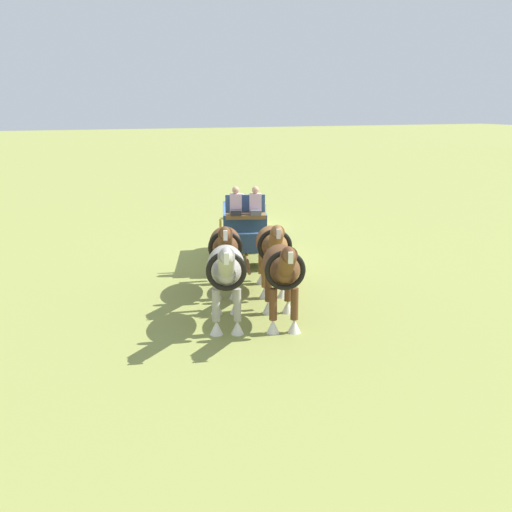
% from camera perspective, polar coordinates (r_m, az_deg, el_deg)
% --- Properties ---
extents(ground_plane, '(220.00, 220.00, 0.00)m').
position_cam_1_polar(ground_plane, '(20.51, -1.16, -0.21)').
color(ground_plane, olive).
extents(show_wagon, '(5.77, 2.70, 2.69)m').
position_cam_1_polar(show_wagon, '(20.09, -1.16, 2.92)').
color(show_wagon, '#2D4C7A').
rests_on(show_wagon, ground).
extents(draft_horse_rear_near, '(2.90, 1.47, 2.19)m').
position_cam_1_polar(draft_horse_rear_near, '(16.55, 1.57, 0.97)').
color(draft_horse_rear_near, brown).
rests_on(draft_horse_rear_near, ground).
extents(draft_horse_rear_off, '(3.00, 1.50, 2.17)m').
position_cam_1_polar(draft_horse_rear_off, '(16.49, -2.94, 0.88)').
color(draft_horse_rear_off, brown).
rests_on(draft_horse_rear_off, ground).
extents(draft_horse_lead_near, '(2.90, 1.47, 2.25)m').
position_cam_1_polar(draft_horse_lead_near, '(14.02, 2.46, -1.25)').
color(draft_horse_lead_near, brown).
rests_on(draft_horse_lead_near, ground).
extents(draft_horse_lead_off, '(2.95, 1.48, 2.26)m').
position_cam_1_polar(draft_horse_lead_off, '(13.95, -2.86, -1.30)').
color(draft_horse_lead_off, '#9E998E').
rests_on(draft_horse_lead_off, ground).
extents(sponsor_banner, '(3.20, 0.20, 1.10)m').
position_cam_1_polar(sponsor_banner, '(26.49, -0.31, 4.31)').
color(sponsor_banner, silver).
rests_on(sponsor_banner, ground).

